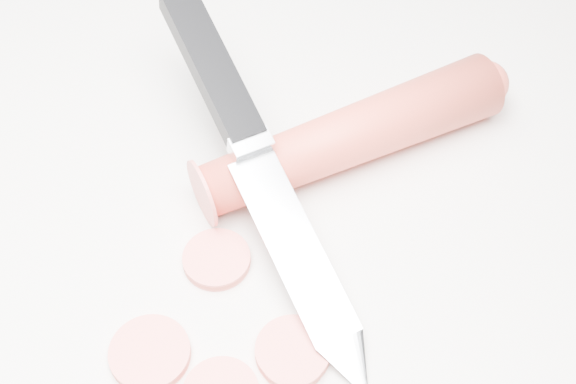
% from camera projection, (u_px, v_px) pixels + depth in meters
% --- Properties ---
extents(ground, '(2.40, 2.40, 0.00)m').
position_uv_depth(ground, '(315.00, 301.00, 0.42)').
color(ground, silver).
rests_on(ground, ground).
extents(carrot, '(0.15, 0.16, 0.03)m').
position_uv_depth(carrot, '(351.00, 136.00, 0.47)').
color(carrot, red).
rests_on(carrot, ground).
extents(carrot_slice_0, '(0.04, 0.04, 0.01)m').
position_uv_depth(carrot_slice_0, '(150.00, 353.00, 0.40)').
color(carrot_slice_0, '#EC5F56').
rests_on(carrot_slice_0, ground).
extents(carrot_slice_1, '(0.03, 0.03, 0.01)m').
position_uv_depth(carrot_slice_1, '(293.00, 357.00, 0.40)').
color(carrot_slice_1, '#EC5F56').
rests_on(carrot_slice_1, ground).
extents(carrot_slice_3, '(0.04, 0.04, 0.01)m').
position_uv_depth(carrot_slice_3, '(293.00, 351.00, 0.40)').
color(carrot_slice_3, '#EC5F56').
rests_on(carrot_slice_3, ground).
extents(carrot_slice_5, '(0.04, 0.04, 0.01)m').
position_uv_depth(carrot_slice_5, '(217.00, 259.00, 0.44)').
color(carrot_slice_5, '#EC5F56').
rests_on(carrot_slice_5, ground).
extents(kitchen_knife, '(0.21, 0.19, 0.08)m').
position_uv_depth(kitchen_knife, '(262.00, 166.00, 0.43)').
color(kitchen_knife, silver).
rests_on(kitchen_knife, ground).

